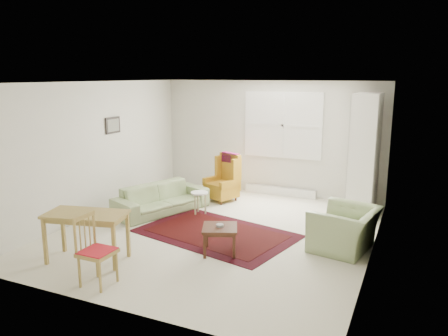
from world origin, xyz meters
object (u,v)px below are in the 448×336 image
at_px(sofa, 161,193).
at_px(coffee_table, 220,240).
at_px(desk, 87,237).
at_px(armchair, 345,225).
at_px(stool, 200,203).
at_px(desk_chair, 97,251).
at_px(cabinet, 365,154).
at_px(wingback_chair, 222,178).

height_order(sofa, coffee_table, sofa).
relative_size(sofa, desk, 1.65).
height_order(sofa, armchair, armchair).
relative_size(stool, desk, 0.39).
height_order(sofa, stool, sofa).
relative_size(sofa, armchair, 1.85).
relative_size(desk, desk_chair, 1.23).
bearing_deg(desk, cabinet, 50.31).
xyz_separation_m(sofa, desk_chair, (0.89, -2.89, 0.08)).
bearing_deg(wingback_chair, sofa, -99.60).
bearing_deg(coffee_table, cabinet, 60.23).
bearing_deg(coffee_table, desk_chair, -122.13).
relative_size(armchair, desk_chair, 1.10).
bearing_deg(armchair, stool, -92.09).
distance_m(wingback_chair, coffee_table, 2.79).
relative_size(wingback_chair, cabinet, 0.44).
bearing_deg(desk_chair, wingback_chair, 2.41).
height_order(coffee_table, stool, stool).
relative_size(sofa, coffee_table, 3.67).
relative_size(coffee_table, desk, 0.45).
distance_m(wingback_chair, desk_chair, 4.09).
distance_m(stool, desk_chair, 3.11).
height_order(coffee_table, desk, desk).
bearing_deg(armchair, wingback_chair, -109.50).
distance_m(armchair, stool, 2.89).
xyz_separation_m(wingback_chair, desk_chair, (0.15, -4.09, -0.05)).
relative_size(armchair, wingback_chair, 1.00).
bearing_deg(sofa, desk, -152.06).
distance_m(sofa, desk, 2.38).
xyz_separation_m(wingback_chair, desk, (-0.48, -3.56, -0.15)).
xyz_separation_m(stool, desk_chair, (0.16, -3.09, 0.24)).
height_order(sofa, desk_chair, desk_chair).
height_order(sofa, wingback_chair, wingback_chair).
bearing_deg(armchair, desk, -48.86).
xyz_separation_m(cabinet, desk, (-3.28, -3.95, -0.79)).
height_order(desk, desk_chair, desk_chair).
relative_size(stool, desk_chair, 0.48).
height_order(wingback_chair, coffee_table, wingback_chair).
xyz_separation_m(armchair, coffee_table, (-1.67, -0.90, -0.18)).
bearing_deg(wingback_chair, desk, -75.56).
bearing_deg(coffee_table, wingback_chair, 114.06).
xyz_separation_m(sofa, coffee_table, (1.87, -1.34, -0.17)).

